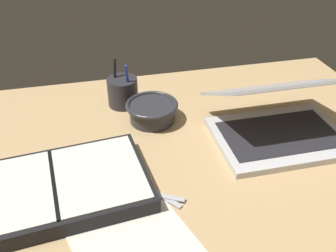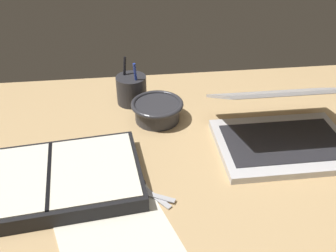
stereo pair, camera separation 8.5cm
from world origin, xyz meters
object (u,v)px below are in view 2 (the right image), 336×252
planner (50,180)px  pen_cup (132,89)px  laptop (283,126)px  bowl (156,110)px  scissors (139,189)px

planner → pen_cup: bearing=55.2°
pen_cup → planner: bearing=-118.8°
laptop → pen_cup: bearing=146.0°
bowl → pen_cup: bearing=120.8°
laptop → planner: 58.47cm
pen_cup → scissors: 39.46cm
laptop → scissors: size_ratio=2.94×
bowl → scissors: bowl is taller
laptop → bowl: (-31.36, 14.80, -1.87)cm
laptop → scissors: (-37.93, -13.62, -4.71)cm
pen_cup → planner: (-19.67, -35.77, -2.38)cm
scissors → laptop: bearing=59.4°
laptop → scissors: 40.57cm
pen_cup → scissors: (-0.10, -39.25, -4.04)cm
laptop → planner: bearing=-169.9°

